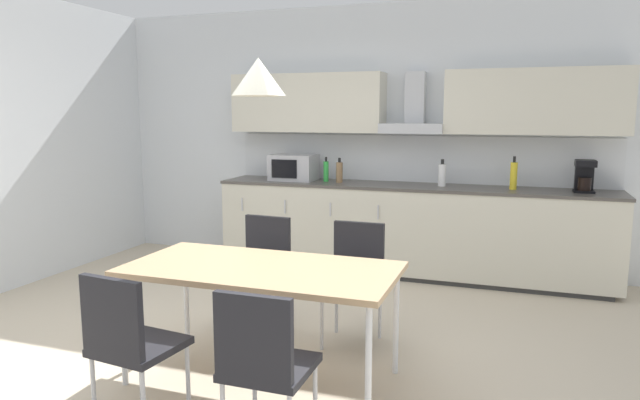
{
  "coord_description": "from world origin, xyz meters",
  "views": [
    {
      "loc": [
        1.71,
        -3.42,
        1.67
      ],
      "look_at": [
        0.28,
        0.69,
        1.0
      ],
      "focal_mm": 32.0,
      "sensor_mm": 36.0,
      "label": 1
    }
  ],
  "objects_px": {
    "bottle_brown": "(339,172)",
    "chair_far_left": "(262,261)",
    "bottle_green": "(326,171)",
    "chair_near_left": "(128,337)",
    "chair_far_right": "(355,270)",
    "chair_near_right": "(263,358)",
    "microwave": "(294,167)",
    "bottle_white": "(442,175)",
    "bottle_yellow": "(514,175)",
    "dining_table": "(262,273)",
    "pendant_lamp": "(258,77)",
    "coffee_maker": "(584,176)"
  },
  "relations": [
    {
      "from": "bottle_yellow",
      "to": "chair_near_left",
      "type": "bearing_deg",
      "value": -117.73
    },
    {
      "from": "bottle_yellow",
      "to": "chair_far_left",
      "type": "height_order",
      "value": "bottle_yellow"
    },
    {
      "from": "chair_near_left",
      "to": "chair_far_right",
      "type": "xyz_separation_m",
      "value": [
        0.76,
        1.59,
        0.0
      ]
    },
    {
      "from": "bottle_green",
      "to": "bottle_brown",
      "type": "bearing_deg",
      "value": -12.76
    },
    {
      "from": "microwave",
      "to": "chair_near_right",
      "type": "bearing_deg",
      "value": -70.46
    },
    {
      "from": "chair_near_left",
      "to": "chair_far_right",
      "type": "height_order",
      "value": "same"
    },
    {
      "from": "pendant_lamp",
      "to": "bottle_green",
      "type": "bearing_deg",
      "value": 100.2
    },
    {
      "from": "bottle_white",
      "to": "dining_table",
      "type": "bearing_deg",
      "value": -105.57
    },
    {
      "from": "coffee_maker",
      "to": "chair_near_left",
      "type": "xyz_separation_m",
      "value": [
        -2.43,
        -3.47,
        -0.55
      ]
    },
    {
      "from": "bottle_green",
      "to": "pendant_lamp",
      "type": "relative_size",
      "value": 0.82
    },
    {
      "from": "chair_near_left",
      "to": "pendant_lamp",
      "type": "distance_m",
      "value": 1.61
    },
    {
      "from": "bottle_brown",
      "to": "chair_near_right",
      "type": "relative_size",
      "value": 0.3
    },
    {
      "from": "microwave",
      "to": "coffee_maker",
      "type": "xyz_separation_m",
      "value": [
        2.9,
        0.03,
        0.01
      ]
    },
    {
      "from": "bottle_brown",
      "to": "chair_near_left",
      "type": "relative_size",
      "value": 0.3
    },
    {
      "from": "chair_near_left",
      "to": "chair_far_right",
      "type": "bearing_deg",
      "value": 64.44
    },
    {
      "from": "coffee_maker",
      "to": "pendant_lamp",
      "type": "height_order",
      "value": "pendant_lamp"
    },
    {
      "from": "bottle_green",
      "to": "bottle_white",
      "type": "xyz_separation_m",
      "value": [
        1.23,
        0.01,
        0.0
      ]
    },
    {
      "from": "coffee_maker",
      "to": "chair_near_left",
      "type": "bearing_deg",
      "value": -125.05
    },
    {
      "from": "microwave",
      "to": "chair_near_left",
      "type": "height_order",
      "value": "microwave"
    },
    {
      "from": "microwave",
      "to": "bottle_white",
      "type": "distance_m",
      "value": 1.59
    },
    {
      "from": "bottle_brown",
      "to": "dining_table",
      "type": "height_order",
      "value": "bottle_brown"
    },
    {
      "from": "bottle_yellow",
      "to": "chair_far_left",
      "type": "distance_m",
      "value": 2.64
    },
    {
      "from": "dining_table",
      "to": "chair_near_right",
      "type": "height_order",
      "value": "chair_near_right"
    },
    {
      "from": "coffee_maker",
      "to": "chair_near_left",
      "type": "relative_size",
      "value": 0.34
    },
    {
      "from": "bottle_yellow",
      "to": "bottle_white",
      "type": "distance_m",
      "value": 0.68
    },
    {
      "from": "bottle_white",
      "to": "chair_far_left",
      "type": "bearing_deg",
      "value": -120.65
    },
    {
      "from": "chair_far_right",
      "to": "pendant_lamp",
      "type": "distance_m",
      "value": 1.61
    },
    {
      "from": "bottle_green",
      "to": "coffee_maker",
      "type": "bearing_deg",
      "value": 0.21
    },
    {
      "from": "bottle_brown",
      "to": "chair_far_left",
      "type": "xyz_separation_m",
      "value": [
        -0.05,
        -1.83,
        -0.52
      ]
    },
    {
      "from": "chair_far_right",
      "to": "coffee_maker",
      "type": "bearing_deg",
      "value": 48.32
    },
    {
      "from": "bottle_green",
      "to": "dining_table",
      "type": "xyz_separation_m",
      "value": [
        0.48,
        -2.67,
        -0.36
      ]
    },
    {
      "from": "bottle_green",
      "to": "chair_far_left",
      "type": "height_order",
      "value": "bottle_green"
    },
    {
      "from": "dining_table",
      "to": "microwave",
      "type": "bearing_deg",
      "value": 107.73
    },
    {
      "from": "microwave",
      "to": "dining_table",
      "type": "xyz_separation_m",
      "value": [
        0.85,
        -2.65,
        -0.39
      ]
    },
    {
      "from": "microwave",
      "to": "bottle_green",
      "type": "height_order",
      "value": "microwave"
    },
    {
      "from": "bottle_yellow",
      "to": "bottle_white",
      "type": "height_order",
      "value": "bottle_yellow"
    },
    {
      "from": "pendant_lamp",
      "to": "chair_far_right",
      "type": "bearing_deg",
      "value": 64.72
    },
    {
      "from": "coffee_maker",
      "to": "chair_near_right",
      "type": "distance_m",
      "value": 3.89
    },
    {
      "from": "bottle_green",
      "to": "pendant_lamp",
      "type": "xyz_separation_m",
      "value": [
        0.48,
        -2.67,
        0.83
      ]
    },
    {
      "from": "chair_near_right",
      "to": "chair_near_left",
      "type": "height_order",
      "value": "same"
    },
    {
      "from": "chair_near_left",
      "to": "microwave",
      "type": "bearing_deg",
      "value": 97.64
    },
    {
      "from": "coffee_maker",
      "to": "bottle_yellow",
      "type": "height_order",
      "value": "bottle_yellow"
    },
    {
      "from": "coffee_maker",
      "to": "bottle_white",
      "type": "height_order",
      "value": "coffee_maker"
    },
    {
      "from": "bottle_white",
      "to": "chair_near_right",
      "type": "height_order",
      "value": "bottle_white"
    },
    {
      "from": "bottle_yellow",
      "to": "dining_table",
      "type": "xyz_separation_m",
      "value": [
        -1.43,
        -2.65,
        -0.38
      ]
    },
    {
      "from": "bottle_green",
      "to": "chair_far_right",
      "type": "bearing_deg",
      "value": -65.43
    },
    {
      "from": "chair_far_right",
      "to": "bottle_white",
      "type": "bearing_deg",
      "value": 78.87
    },
    {
      "from": "bottle_green",
      "to": "bottle_yellow",
      "type": "height_order",
      "value": "bottle_yellow"
    },
    {
      "from": "bottle_white",
      "to": "coffee_maker",
      "type": "bearing_deg",
      "value": -0.14
    },
    {
      "from": "chair_near_right",
      "to": "chair_near_left",
      "type": "relative_size",
      "value": 1.0
    }
  ]
}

